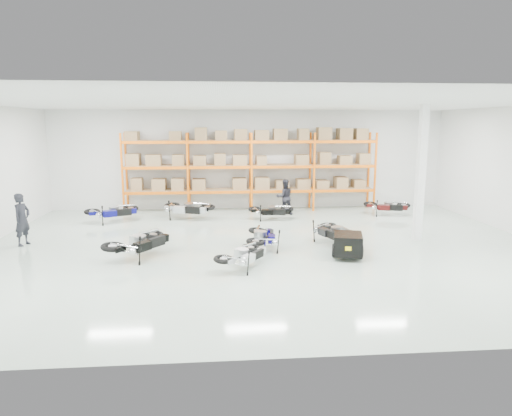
{
  "coord_description": "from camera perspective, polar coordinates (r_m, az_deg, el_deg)",
  "views": [
    {
      "loc": [
        -1.49,
        -14.0,
        3.88
      ],
      "look_at": [
        -0.23,
        0.99,
        1.1
      ],
      "focal_mm": 32.0,
      "sensor_mm": 36.0,
      "label": 1
    }
  ],
  "objects": [
    {
      "name": "moto_back_c",
      "position": [
        18.68,
        1.9,
        0.0
      ],
      "size": [
        1.65,
        0.9,
        1.04
      ],
      "primitive_type": null,
      "rotation": [
        0.0,
        -0.09,
        1.5
      ],
      "color": "black",
      "rests_on": "ground"
    },
    {
      "name": "moto_back_a",
      "position": [
        19.06,
        -17.46,
        -0.06
      ],
      "size": [
        2.04,
        1.58,
        1.18
      ],
      "primitive_type": null,
      "rotation": [
        0.0,
        -0.09,
        2.0
      ],
      "color": "#0C0B65",
      "rests_on": "ground"
    },
    {
      "name": "moto_blue_centre",
      "position": [
        14.24,
        0.9,
        -3.17
      ],
      "size": [
        1.04,
        1.8,
        1.11
      ],
      "primitive_type": null,
      "rotation": [
        0.0,
        -0.09,
        3.02
      ],
      "color": "#0B0850",
      "rests_on": "ground"
    },
    {
      "name": "trailer",
      "position": [
        13.63,
        11.39,
        -4.46
      ],
      "size": [
        1.03,
        1.77,
        0.71
      ],
      "rotation": [
        0.0,
        0.0,
        -0.25
      ],
      "color": "black",
      "rests_on": "ground"
    },
    {
      "name": "person_left",
      "position": [
        16.51,
        -27.19,
        -1.29
      ],
      "size": [
        0.59,
        0.72,
        1.7
      ],
      "primitive_type": "imported",
      "rotation": [
        0.0,
        0.0,
        1.24
      ],
      "color": "black",
      "rests_on": "ground"
    },
    {
      "name": "moto_touring_right",
      "position": [
        15.09,
        9.73,
        -2.51
      ],
      "size": [
        1.35,
        1.91,
        1.12
      ],
      "primitive_type": null,
      "rotation": [
        0.0,
        -0.09,
        0.32
      ],
      "color": "black",
      "rests_on": "ground"
    },
    {
      "name": "moto_back_b",
      "position": [
        19.01,
        -8.62,
        0.38
      ],
      "size": [
        2.14,
        1.58,
        1.25
      ],
      "primitive_type": null,
      "rotation": [
        0.0,
        -0.09,
        1.2
      ],
      "color": "#B0B4BA",
      "rests_on": "ground"
    },
    {
      "name": "structural_column",
      "position": [
        16.06,
        19.89,
        4.02
      ],
      "size": [
        0.25,
        0.25,
        4.5
      ],
      "primitive_type": "cube",
      "color": "white",
      "rests_on": "ground"
    },
    {
      "name": "moto_black_far_left",
      "position": [
        13.76,
        -14.34,
        -3.69
      ],
      "size": [
        1.92,
        2.14,
        1.26
      ],
      "primitive_type": null,
      "rotation": [
        0.0,
        -0.09,
        2.51
      ],
      "color": "black",
      "rests_on": "ground"
    },
    {
      "name": "room",
      "position": [
        14.18,
        1.26,
        3.86
      ],
      "size": [
        18.0,
        18.0,
        18.0
      ],
      "color": "#ACC0B1",
      "rests_on": "ground"
    },
    {
      "name": "moto_back_d",
      "position": [
        20.37,
        16.1,
        0.55
      ],
      "size": [
        1.85,
        1.24,
        1.09
      ],
      "primitive_type": null,
      "rotation": [
        0.0,
        -0.09,
        1.31
      ],
      "color": "#3F0C0C",
      "rests_on": "ground"
    },
    {
      "name": "pallet_rack",
      "position": [
        20.57,
        -0.65,
        5.95
      ],
      "size": [
        11.28,
        0.98,
        3.62
      ],
      "color": "orange",
      "rests_on": "ground"
    },
    {
      "name": "person_back",
      "position": [
        19.71,
        3.59,
        1.38
      ],
      "size": [
        0.82,
        0.68,
        1.54
      ],
      "primitive_type": "imported",
      "rotation": [
        0.0,
        0.0,
        3.27
      ],
      "color": "black",
      "rests_on": "ground"
    },
    {
      "name": "moto_silver_left",
      "position": [
        12.39,
        -1.55,
        -5.44
      ],
      "size": [
        1.58,
        1.74,
        1.03
      ],
      "primitive_type": null,
      "rotation": [
        0.0,
        -0.09,
        2.5
      ],
      "color": "#B3B6BA",
      "rests_on": "ground"
    }
  ]
}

